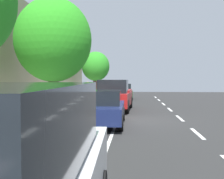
# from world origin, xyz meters

# --- Properties ---
(ground) EXTENTS (60.57, 60.57, 0.00)m
(ground) POSITION_xyz_m (0.00, 0.00, 0.00)
(ground) COLOR #292929
(sidewalk) EXTENTS (3.48, 37.86, 0.15)m
(sidewalk) POSITION_xyz_m (3.75, 0.00, 0.07)
(sidewalk) COLOR #AF90A0
(sidewalk) RESTS_ON ground
(curb_edge) EXTENTS (0.16, 37.86, 0.15)m
(curb_edge) POSITION_xyz_m (1.92, 0.00, 0.07)
(curb_edge) COLOR gray
(curb_edge) RESTS_ON ground
(lane_stripe_centre) EXTENTS (0.14, 35.80, 0.01)m
(lane_stripe_centre) POSITION_xyz_m (-2.68, -1.03, 0.00)
(lane_stripe_centre) COLOR white
(lane_stripe_centre) RESTS_ON ground
(lane_stripe_bike_edge) EXTENTS (0.12, 37.86, 0.01)m
(lane_stripe_bike_edge) POSITION_xyz_m (0.45, 0.00, 0.00)
(lane_stripe_bike_edge) COLOR white
(lane_stripe_bike_edge) RESTS_ON ground
(building_facade) EXTENTS (0.50, 37.86, 6.20)m
(building_facade) POSITION_xyz_m (5.74, 0.00, 3.10)
(building_facade) COLOR #9EA277
(building_facade) RESTS_ON ground
(parked_sedan_green_nearest) EXTENTS (2.07, 4.51, 1.52)m
(parked_sedan_green_nearest) POSITION_xyz_m (0.76, -14.65, 0.75)
(parked_sedan_green_nearest) COLOR #1E512D
(parked_sedan_green_nearest) RESTS_ON ground
(parked_pickup_red_second) EXTENTS (2.22, 5.39, 1.95)m
(parked_pickup_red_second) POSITION_xyz_m (0.87, -4.49, 0.90)
(parked_pickup_red_second) COLOR maroon
(parked_pickup_red_second) RESTS_ON ground
(parked_sedan_dark_blue_mid) EXTENTS (1.88, 4.42, 1.52)m
(parked_sedan_dark_blue_mid) POSITION_xyz_m (1.00, 1.52, 0.75)
(parked_sedan_dark_blue_mid) COLOR navy
(parked_sedan_dark_blue_mid) RESTS_ON ground
(bicycle_at_curb) EXTENTS (1.73, 0.46, 0.75)m
(bicycle_at_curb) POSITION_xyz_m (1.46, -9.31, 0.37)
(bicycle_at_curb) COLOR black
(bicycle_at_curb) RESTS_ON ground
(cyclist_with_backpack) EXTENTS (0.43, 0.62, 1.67)m
(cyclist_with_backpack) POSITION_xyz_m (1.69, -9.76, 1.02)
(cyclist_with_backpack) COLOR #C6B284
(cyclist_with_backpack) RESTS_ON ground
(street_tree_near_cyclist) EXTENTS (2.60, 2.60, 4.40)m
(street_tree_near_cyclist) POSITION_xyz_m (3.25, -13.60, 3.11)
(street_tree_near_cyclist) COLOR #4D3A31
(street_tree_near_cyclist) RESTS_ON sidewalk
(street_tree_mid_block) EXTENTS (3.41, 3.41, 5.47)m
(street_tree_mid_block) POSITION_xyz_m (3.25, 1.24, 3.72)
(street_tree_mid_block) COLOR #4B3B32
(street_tree_mid_block) RESTS_ON sidewalk
(pedestrian_on_phone) EXTENTS (0.35, 0.59, 1.60)m
(pedestrian_on_phone) POSITION_xyz_m (3.74, -11.91, 1.04)
(pedestrian_on_phone) COLOR black
(pedestrian_on_phone) RESTS_ON sidewalk
(fire_hydrant) EXTENTS (0.22, 0.22, 0.84)m
(fire_hydrant) POSITION_xyz_m (2.35, -2.76, 0.57)
(fire_hydrant) COLOR red
(fire_hydrant) RESTS_ON sidewalk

